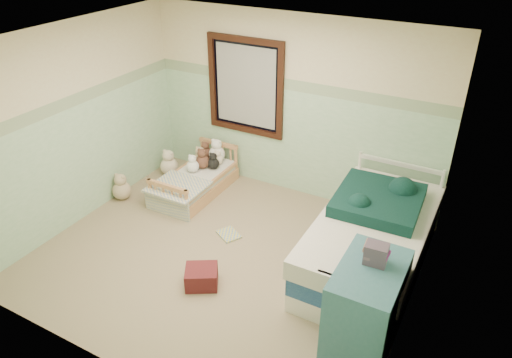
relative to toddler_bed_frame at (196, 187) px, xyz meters
The scene contains 30 objects.
floor 1.55m from the toddler_bed_frame, 42.88° to the right, with size 4.20×3.60×0.02m, color #847359.
ceiling 2.87m from the toddler_bed_frame, 42.88° to the right, with size 4.20×3.60×0.02m, color silver.
wall_back 1.79m from the toddler_bed_frame, 33.56° to the left, with size 4.20×0.04×2.50m, color beige.
wall_front 3.28m from the toddler_bed_frame, 68.36° to the right, with size 4.20×0.04×2.50m, color beige.
wall_left 1.84m from the toddler_bed_frame, 132.71° to the right, with size 0.04×3.60×2.50m, color beige.
wall_right 3.59m from the toddler_bed_frame, 18.00° to the right, with size 0.04×3.60×2.50m, color beige.
wainscot_mint 1.50m from the toddler_bed_frame, 33.03° to the left, with size 4.20×0.01×1.50m, color #87B58D.
border_strip 2.01m from the toddler_bed_frame, 33.03° to the left, with size 4.20×0.01×0.15m, color #37693F.
window_frame 1.60m from the toddler_bed_frame, 58.76° to the left, with size 1.16×0.06×1.36m, color black.
window_blinds 1.60m from the toddler_bed_frame, 59.11° to the left, with size 0.92×0.01×1.12m, color #AFAFAD.
toddler_bed_frame is the anchor object (origin of this frame).
toddler_mattress 0.14m from the toddler_bed_frame, ahead, with size 0.60×1.26×0.12m, color silver.
patchwork_quilt 0.47m from the toddler_bed_frame, 90.00° to the right, with size 0.72×0.66×0.03m, color #6B83AF.
plush_bed_brown 0.60m from the toddler_bed_frame, 106.70° to the left, with size 0.18×0.18×0.18m, color brown.
plush_bed_white 0.60m from the toddler_bed_frame, 84.29° to the left, with size 0.24×0.24×0.24m, color white.
plush_bed_tan 0.42m from the toddler_bed_frame, 109.65° to the left, with size 0.20×0.20×0.20m, color tan.
plush_bed_dark 0.42m from the toddler_bed_frame, 65.10° to the left, with size 0.17×0.17×0.17m, color black.
plush_floor_cream 0.72m from the toddler_bed_frame, 159.55° to the left, with size 0.27×0.27×0.27m, color beige.
plush_floor_tan 1.04m from the toddler_bed_frame, 141.95° to the right, with size 0.26×0.26×0.26m, color tan.
twin_bed_frame 2.72m from the toddler_bed_frame, ahead, with size 1.08×2.16×0.22m, color white.
twin_boxspring 2.73m from the toddler_bed_frame, ahead, with size 1.08×2.16×0.22m, color navy.
twin_mattress 2.76m from the toddler_bed_frame, ahead, with size 1.12×2.21×0.22m, color white.
teal_blanket 2.71m from the toddler_bed_frame, ahead, with size 0.92×0.97×0.14m, color black.
dresser 3.33m from the toddler_bed_frame, 27.19° to the right, with size 0.55×0.88×0.88m, color #3D7281.
book_stack 3.39m from the toddler_bed_frame, 25.73° to the right, with size 0.19×0.15×0.19m, color brown.
red_pillow 1.97m from the toddler_bed_frame, 53.53° to the right, with size 0.34×0.30×0.22m, color maroon.
floor_book 1.18m from the toddler_bed_frame, 35.17° to the right, with size 0.29×0.22×0.03m, color yellow.
extra_plush_0 0.52m from the toddler_bed_frame, 75.35° to the left, with size 0.15×0.15×0.15m, color beige.
extra_plush_1 0.38m from the toddler_bed_frame, 95.53° to the left, with size 0.21×0.21×0.21m, color brown.
extra_plush_2 0.31m from the toddler_bed_frame, 143.95° to the left, with size 0.18×0.18×0.18m, color white.
Camera 1 is at (2.46, -3.75, 3.60)m, focal length 33.53 mm.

